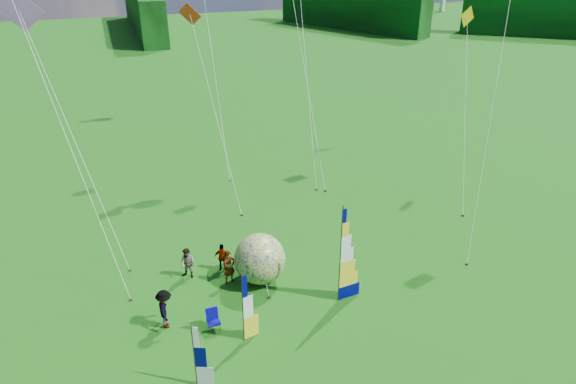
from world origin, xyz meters
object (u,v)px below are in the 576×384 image
object	(u,v)px
side_banner_far	(194,357)
kite_whale	(299,23)
feather_banner_main	(340,257)
spectator_c	(165,309)
bol_inflatable	(260,259)
spectator_b	(188,263)
side_banner_left	(243,309)
spectator_d	(222,257)
camp_chair	(214,321)
spectator_a	(229,267)

from	to	relation	value
side_banner_far	kite_whale	size ratio (longest dim) A/B	0.14
feather_banner_main	spectator_c	bearing A→B (deg)	167.03
bol_inflatable	kite_whale	xyz separation A→B (m)	(7.21, 14.09, 8.97)
spectator_b	kite_whale	bearing A→B (deg)	89.81
bol_inflatable	spectator_c	world-z (taller)	bol_inflatable
kite_whale	spectator_c	bearing A→B (deg)	-150.98
side_banner_left	spectator_d	world-z (taller)	side_banner_left
bol_inflatable	camp_chair	size ratio (longest dim) A/B	2.51
feather_banner_main	side_banner_far	distance (m)	7.93
feather_banner_main	side_banner_left	xyz separation A→B (m)	(-4.92, -1.12, -0.81)
spectator_a	spectator_d	bearing A→B (deg)	76.16
spectator_b	camp_chair	distance (m)	4.33
feather_banner_main	spectator_d	distance (m)	6.54
side_banner_far	kite_whale	bearing A→B (deg)	82.20
spectator_b	kite_whale	xyz separation A→B (m)	(10.57, 12.64, 9.41)
feather_banner_main	side_banner_left	distance (m)	5.11
feather_banner_main	spectator_c	xyz separation A→B (m)	(-7.94, 0.88, -1.52)
feather_banner_main	side_banner_far	size ratio (longest dim) A/B	1.71
spectator_a	spectator_b	world-z (taller)	spectator_a
side_banner_left	camp_chair	distance (m)	1.90
spectator_b	spectator_c	distance (m)	3.70
side_banner_far	bol_inflatable	xyz separation A→B (m)	(4.25, 5.73, -0.16)
spectator_c	kite_whale	xyz separation A→B (m)	(12.11, 15.99, 9.31)
kite_whale	bol_inflatable	bearing A→B (deg)	-140.93
feather_banner_main	side_banner_left	bearing A→B (deg)	-173.81
spectator_c	bol_inflatable	bearing A→B (deg)	-65.45
spectator_a	spectator_c	distance (m)	4.09
feather_banner_main	spectator_c	distance (m)	8.13
spectator_c	kite_whale	distance (m)	22.11
side_banner_left	kite_whale	distance (m)	21.91
feather_banner_main	spectator_d	world-z (taller)	feather_banner_main
spectator_a	bol_inflatable	bearing A→B (deg)	-30.45
spectator_d	kite_whale	distance (m)	18.01
kite_whale	spectator_d	bearing A→B (deg)	-148.81
feather_banner_main	spectator_a	xyz separation A→B (m)	(-4.53, 3.13, -1.57)
spectator_d	kite_whale	xyz separation A→B (m)	(8.77, 12.55, 9.49)
spectator_a	spectator_c	xyz separation A→B (m)	(-3.41, -2.25, 0.04)
side_banner_left	side_banner_far	size ratio (longest dim) A/B	1.15
feather_banner_main	bol_inflatable	distance (m)	4.28
kite_whale	feather_banner_main	bearing A→B (deg)	-127.73
spectator_a	camp_chair	distance (m)	3.55
side_banner_far	spectator_b	world-z (taller)	side_banner_far
spectator_a	spectator_c	size ratio (longest dim) A/B	0.95
spectator_c	kite_whale	size ratio (longest dim) A/B	0.09
camp_chair	side_banner_left	bearing A→B (deg)	-46.44
spectator_a	spectator_d	xyz separation A→B (m)	(-0.07, 1.19, -0.14)
feather_banner_main	spectator_c	size ratio (longest dim) A/B	2.61
spectator_d	feather_banner_main	bearing A→B (deg)	155.25
camp_chair	kite_whale	world-z (taller)	kite_whale
spectator_b	side_banner_far	bearing A→B (deg)	-57.34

